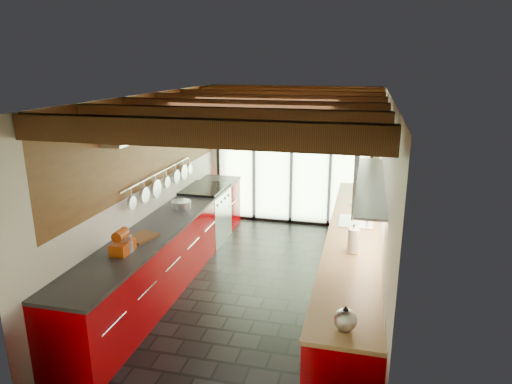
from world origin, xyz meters
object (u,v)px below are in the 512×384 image
kettle (345,319)px  paper_towel (353,241)px  bowl (357,205)px  stand_mixer (123,243)px  soap_bottle (353,242)px

kettle → paper_towel: bearing=90.0°
bowl → stand_mixer: bearing=-136.6°
bowl → paper_towel: bearing=-90.0°
kettle → bowl: 3.38m
kettle → bowl: bearing=90.0°
kettle → soap_bottle: 1.66m
soap_bottle → kettle: bearing=-90.0°
stand_mixer → bowl: size_ratio=1.63×
stand_mixer → kettle: size_ratio=1.31×
stand_mixer → kettle: 2.72m
kettle → bowl: kettle is taller
kettle → soap_bottle: bearing=90.0°
paper_towel → stand_mixer: bearing=-166.6°
stand_mixer → bowl: (2.54, 2.40, -0.09)m
soap_bottle → bowl: 1.72m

